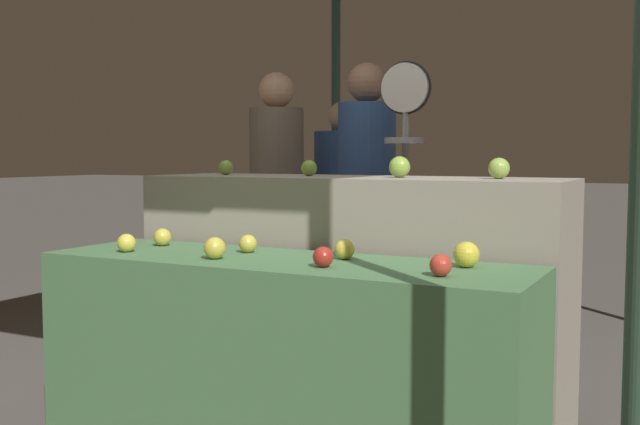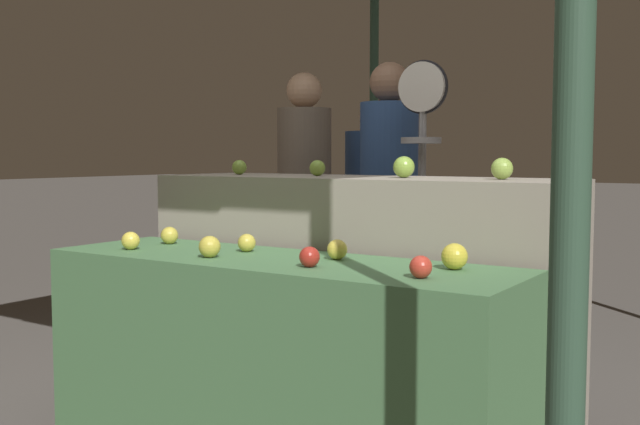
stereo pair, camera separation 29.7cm
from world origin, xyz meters
The scene contains 18 objects.
display_counter_front centered at (0.00, 0.00, 0.40)m, with size 1.84×0.55×0.80m, color #4C7A4C.
display_counter_back centered at (0.00, 0.60, 0.54)m, with size 1.84×0.55×1.09m, color gray.
apple_front_0 centered at (-0.64, -0.11, 0.84)m, with size 0.07×0.07×0.07m, color yellow.
apple_front_1 centered at (-0.22, -0.11, 0.84)m, with size 0.08×0.08×0.08m, color gold.
apple_front_2 centered at (0.22, -0.10, 0.84)m, with size 0.07×0.07×0.07m, color #AD281E.
apple_front_3 centered at (0.64, -0.10, 0.84)m, with size 0.07×0.07×0.07m, color red.
apple_front_4 centered at (-0.64, 0.11, 0.84)m, with size 0.07×0.07×0.07m, color gold.
apple_front_5 centered at (-0.21, 0.10, 0.84)m, with size 0.07×0.07×0.07m, color gold.
apple_front_6 centered at (0.21, 0.10, 0.84)m, with size 0.07×0.07×0.07m, color yellow.
apple_front_7 centered at (0.66, 0.12, 0.85)m, with size 0.09×0.09×0.09m, color gold.
apple_back_0 centered at (-0.65, 0.60, 1.12)m, with size 0.07×0.07×0.07m, color #84AD3D.
apple_back_1 centered at (-0.21, 0.60, 1.12)m, with size 0.07×0.07×0.07m, color #84AD3D.
apple_back_2 centered at (0.22, 0.59, 1.13)m, with size 0.09×0.09×0.09m, color #84AD3D.
apple_back_3 centered at (0.64, 0.61, 1.13)m, with size 0.08×0.08×0.08m, color #8EB247.
produce_scale centered at (0.01, 1.22, 1.19)m, with size 0.27×0.20×1.65m.
person_vendor_at_scale centered at (-0.34, 1.52, 0.99)m, with size 0.44×0.44×1.69m.
person_customer_left centered at (-0.82, 2.23, 0.87)m, with size 0.39×0.39×1.54m.
person_customer_right centered at (-1.02, 1.69, 0.98)m, with size 0.40×0.40×1.69m.
Camera 2 is at (1.63, -2.18, 1.18)m, focal length 42.00 mm.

